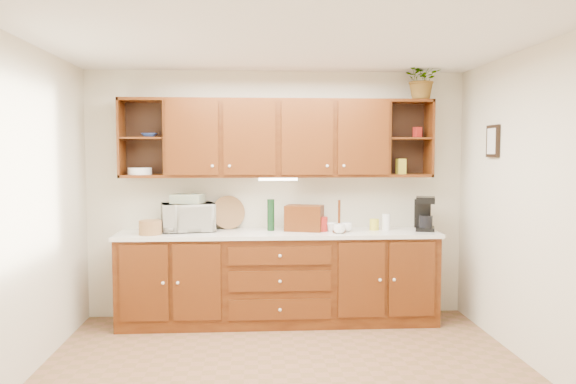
{
  "coord_description": "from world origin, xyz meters",
  "views": [
    {
      "loc": [
        -0.26,
        -4.22,
        1.74
      ],
      "look_at": [
        0.08,
        1.15,
        1.37
      ],
      "focal_mm": 35.0,
      "sensor_mm": 36.0,
      "label": 1
    }
  ],
  "objects": [
    {
      "name": "upper_cabinets",
      "position": [
        0.01,
        1.59,
        1.89
      ],
      "size": [
        3.2,
        0.33,
        0.8
      ],
      "color": "#391506",
      "rests_on": "back_wall"
    },
    {
      "name": "pantry_box_red",
      "position": [
        1.46,
        1.58,
        1.95
      ],
      "size": [
        0.09,
        0.08,
        0.11
      ],
      "primitive_type": "cube",
      "rotation": [
        0.0,
        0.0,
        0.34
      ],
      "color": "#AD2019",
      "rests_on": "upper_cabinets"
    },
    {
      "name": "floor",
      "position": [
        0.0,
        0.0,
        0.0
      ],
      "size": [
        4.0,
        4.0,
        0.0
      ],
      "primitive_type": "plane",
      "color": "brown",
      "rests_on": "ground"
    },
    {
      "name": "towel_stack",
      "position": [
        -0.92,
        1.53,
        1.27
      ],
      "size": [
        0.35,
        0.29,
        0.09
      ],
      "primitive_type": "cube",
      "rotation": [
        0.0,
        0.0,
        -0.23
      ],
      "color": "tan",
      "rests_on": "microwave"
    },
    {
      "name": "plate_stack",
      "position": [
        -1.41,
        1.58,
        1.56
      ],
      "size": [
        0.31,
        0.31,
        0.07
      ],
      "primitive_type": "cylinder",
      "rotation": [
        0.0,
        0.0,
        -0.33
      ],
      "color": "white",
      "rests_on": "upper_cabinets"
    },
    {
      "name": "woven_tray",
      "position": [
        -0.52,
        1.69,
        0.95
      ],
      "size": [
        0.36,
        0.18,
        0.35
      ],
      "primitive_type": "cylinder",
      "rotation": [
        1.36,
        0.0,
        0.26
      ],
      "color": "olive",
      "rests_on": "countertop"
    },
    {
      "name": "bread_box",
      "position": [
        0.27,
        1.49,
        1.07
      ],
      "size": [
        0.43,
        0.33,
        0.26
      ],
      "primitive_type": "cube",
      "rotation": [
        0.0,
        0.0,
        -0.3
      ],
      "color": "#391506",
      "rests_on": "countertop"
    },
    {
      "name": "potted_plant",
      "position": [
        1.49,
        1.52,
        2.5
      ],
      "size": [
        0.39,
        0.34,
        0.43
      ],
      "primitive_type": "imported",
      "rotation": [
        0.0,
        0.0,
        -0.03
      ],
      "color": "#999999",
      "rests_on": "upper_cabinets"
    },
    {
      "name": "coffee_maker",
      "position": [
        1.51,
        1.45,
        1.11
      ],
      "size": [
        0.25,
        0.29,
        0.35
      ],
      "rotation": [
        0.0,
        0.0,
        -0.3
      ],
      "color": "black",
      "rests_on": "countertop"
    },
    {
      "name": "canister_white",
      "position": [
        1.12,
        1.5,
        1.02
      ],
      "size": [
        0.11,
        0.11,
        0.17
      ],
      "primitive_type": "cylinder",
      "rotation": [
        0.0,
        0.0,
        0.31
      ],
      "color": "white",
      "rests_on": "countertop"
    },
    {
      "name": "ceiling",
      "position": [
        0.0,
        0.0,
        2.6
      ],
      "size": [
        4.0,
        4.0,
        0.0
      ],
      "primitive_type": "plane",
      "rotation": [
        3.14,
        0.0,
        0.0
      ],
      "color": "white",
      "rests_on": "back_wall"
    },
    {
      "name": "undercabinet_light",
      "position": [
        0.0,
        1.53,
        1.47
      ],
      "size": [
        0.4,
        0.05,
        0.02
      ],
      "primitive_type": "cube",
      "color": "white",
      "rests_on": "upper_cabinets"
    },
    {
      "name": "pantry_box_yellow",
      "position": [
        1.29,
        1.58,
        1.6
      ],
      "size": [
        0.1,
        0.09,
        0.16
      ],
      "primitive_type": "cube",
      "rotation": [
        0.0,
        0.0,
        0.2
      ],
      "color": "gold",
      "rests_on": "upper_cabinets"
    },
    {
      "name": "right_wall",
      "position": [
        2.0,
        0.0,
        1.3
      ],
      "size": [
        0.0,
        3.5,
        3.5
      ],
      "primitive_type": "plane",
      "rotation": [
        1.57,
        0.0,
        -1.57
      ],
      "color": "beige",
      "rests_on": "floor"
    },
    {
      "name": "microwave",
      "position": [
        -0.92,
        1.53,
        1.08
      ],
      "size": [
        0.59,
        0.46,
        0.29
      ],
      "primitive_type": "imported",
      "rotation": [
        0.0,
        0.0,
        0.22
      ],
      "color": "beige",
      "rests_on": "countertop"
    },
    {
      "name": "countertop",
      "position": [
        0.0,
        1.44,
        0.92
      ],
      "size": [
        3.24,
        0.64,
        0.04
      ],
      "primitive_type": "cube",
      "color": "silver",
      "rests_on": "base_cabinets"
    },
    {
      "name": "mug_tree",
      "position": [
        0.61,
        1.36,
        0.99
      ],
      "size": [
        0.31,
        0.3,
        0.33
      ],
      "rotation": [
        0.0,
        0.0,
        0.39
      ],
      "color": "#391506",
      "rests_on": "countertop"
    },
    {
      "name": "base_cabinets",
      "position": [
        0.0,
        1.45,
        0.45
      ],
      "size": [
        3.2,
        0.6,
        0.9
      ],
      "primitive_type": "cube",
      "color": "#391506",
      "rests_on": "floor"
    },
    {
      "name": "canister_red",
      "position": [
        0.45,
        1.44,
        1.01
      ],
      "size": [
        0.15,
        0.15,
        0.15
      ],
      "primitive_type": "cylinder",
      "rotation": [
        0.0,
        0.0,
        0.3
      ],
      "color": "#AD2019",
      "rests_on": "countertop"
    },
    {
      "name": "canister_yellow",
      "position": [
        1.0,
        1.51,
        1.0
      ],
      "size": [
        0.11,
        0.11,
        0.11
      ],
      "primitive_type": "cylinder",
      "rotation": [
        0.0,
        0.0,
        0.12
      ],
      "color": "gold",
      "rests_on": "countertop"
    },
    {
      "name": "left_wall",
      "position": [
        -2.0,
        0.0,
        1.3
      ],
      "size": [
        0.0,
        3.5,
        3.5
      ],
      "primitive_type": "plane",
      "rotation": [
        1.57,
        0.0,
        1.57
      ],
      "color": "beige",
      "rests_on": "floor"
    },
    {
      "name": "framed_picture",
      "position": [
        1.98,
        0.9,
        1.85
      ],
      "size": [
        0.03,
        0.24,
        0.3
      ],
      "primitive_type": "cube",
      "color": "black",
      "rests_on": "right_wall"
    },
    {
      "name": "back_wall",
      "position": [
        0.0,
        1.75,
        1.3
      ],
      "size": [
        4.0,
        0.0,
        4.0
      ],
      "primitive_type": "plane",
      "rotation": [
        1.57,
        0.0,
        0.0
      ],
      "color": "beige",
      "rests_on": "floor"
    },
    {
      "name": "wine_bottle",
      "position": [
        -0.07,
        1.53,
        1.1
      ],
      "size": [
        0.08,
        0.08,
        0.33
      ],
      "primitive_type": "cylinder",
      "rotation": [
        0.0,
        0.0,
        0.09
      ],
      "color": "black",
      "rests_on": "countertop"
    },
    {
      "name": "bowl_stack",
      "position": [
        -1.31,
        1.57,
        1.92
      ],
      "size": [
        0.18,
        0.18,
        0.04
      ],
      "primitive_type": "imported",
      "rotation": [
        0.0,
        0.0,
        0.09
      ],
      "color": "navy",
      "rests_on": "upper_cabinets"
    },
    {
      "name": "wicker_basket",
      "position": [
        -1.27,
        1.32,
        1.01
      ],
      "size": [
        0.27,
        0.27,
        0.14
      ],
      "primitive_type": "cylinder",
      "rotation": [
        0.0,
        0.0,
        -0.22
      ],
      "color": "olive",
      "rests_on": "countertop"
    }
  ]
}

